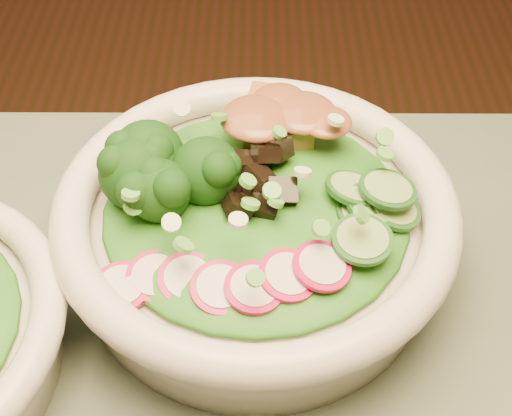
# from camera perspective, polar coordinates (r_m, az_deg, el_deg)

# --- Properties ---
(salad_bowl) EXTENTS (0.30, 0.30, 0.08)m
(salad_bowl) POSITION_cam_1_polar(r_m,az_deg,el_deg) (0.53, -0.00, -1.57)
(salad_bowl) COLOR silver
(salad_bowl) RESTS_ON dining_table
(lettuce_bed) EXTENTS (0.22, 0.22, 0.03)m
(lettuce_bed) POSITION_cam_1_polar(r_m,az_deg,el_deg) (0.52, 0.00, 0.08)
(lettuce_bed) COLOR #1F6314
(lettuce_bed) RESTS_ON salad_bowl
(broccoli_florets) EXTENTS (0.10, 0.10, 0.05)m
(broccoli_florets) POSITION_cam_1_polar(r_m,az_deg,el_deg) (0.52, -7.52, 2.42)
(broccoli_florets) COLOR black
(broccoli_florets) RESTS_ON salad_bowl
(radish_slices) EXTENTS (0.13, 0.07, 0.02)m
(radish_slices) POSITION_cam_1_polar(r_m,az_deg,el_deg) (0.47, -1.49, -5.88)
(radish_slices) COLOR #B70E45
(radish_slices) RESTS_ON salad_bowl
(cucumber_slices) EXTENTS (0.09, 0.09, 0.04)m
(cucumber_slices) POSITION_cam_1_polar(r_m,az_deg,el_deg) (0.50, 7.99, -0.18)
(cucumber_slices) COLOR #7BA55B
(cucumber_slices) RESTS_ON salad_bowl
(mushroom_heap) EXTENTS (0.09, 0.09, 0.04)m
(mushroom_heap) POSITION_cam_1_polar(r_m,az_deg,el_deg) (0.52, 0.31, 2.36)
(mushroom_heap) COLOR black
(mushroom_heap) RESTS_ON salad_bowl
(tofu_cubes) EXTENTS (0.11, 0.09, 0.04)m
(tofu_cubes) POSITION_cam_1_polar(r_m,az_deg,el_deg) (0.56, 1.68, 6.06)
(tofu_cubes) COLOR brown
(tofu_cubes) RESTS_ON salad_bowl
(peanut_sauce) EXTENTS (0.08, 0.06, 0.02)m
(peanut_sauce) POSITION_cam_1_polar(r_m,az_deg,el_deg) (0.55, 1.71, 7.20)
(peanut_sauce) COLOR brown
(peanut_sauce) RESTS_ON tofu_cubes
(scallion_garnish) EXTENTS (0.21, 0.21, 0.03)m
(scallion_garnish) POSITION_cam_1_polar(r_m,az_deg,el_deg) (0.50, 0.00, 2.23)
(scallion_garnish) COLOR #5AB33F
(scallion_garnish) RESTS_ON salad_bowl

